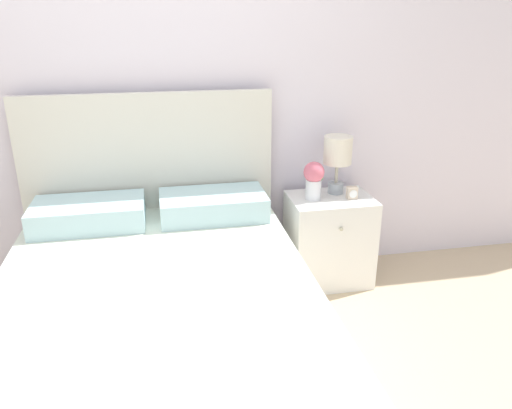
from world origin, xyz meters
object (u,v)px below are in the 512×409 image
(flower_vase, at_px, (314,178))
(alarm_clock, at_px, (352,193))
(bed, at_px, (158,321))
(nightstand, at_px, (329,239))
(table_lamp, at_px, (338,154))

(flower_vase, height_order, alarm_clock, flower_vase)
(bed, bearing_deg, nightstand, 33.29)
(nightstand, height_order, table_lamp, table_lamp)
(nightstand, height_order, alarm_clock, alarm_clock)
(bed, relative_size, table_lamp, 5.49)
(bed, xyz_separation_m, table_lamp, (1.15, 0.80, 0.54))
(bed, xyz_separation_m, flower_vase, (0.98, 0.72, 0.42))
(nightstand, height_order, flower_vase, flower_vase)
(bed, relative_size, alarm_clock, 26.49)
(alarm_clock, bearing_deg, table_lamp, 117.45)
(nightstand, bearing_deg, alarm_clock, -20.09)
(flower_vase, distance_m, alarm_clock, 0.26)
(nightstand, bearing_deg, table_lamp, 54.78)
(table_lamp, bearing_deg, flower_vase, -156.06)
(table_lamp, relative_size, flower_vase, 1.56)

